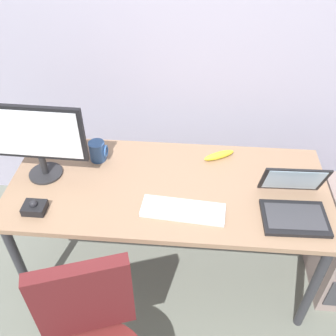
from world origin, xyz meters
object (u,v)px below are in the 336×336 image
(keyboard, at_px, (183,210))
(coffee_mug, at_px, (98,151))
(banana, at_px, (219,155))
(monitor_main, at_px, (36,137))
(laptop, at_px, (294,204))
(trackball_mouse, at_px, (35,207))

(keyboard, xyz_separation_m, coffee_mug, (-0.50, 0.37, 0.04))
(coffee_mug, bearing_deg, banana, 5.49)
(coffee_mug, distance_m, banana, 0.69)
(monitor_main, distance_m, banana, 1.00)
(laptop, height_order, banana, laptop)
(keyboard, height_order, trackball_mouse, trackball_mouse)
(monitor_main, xyz_separation_m, banana, (0.95, 0.22, -0.23))
(keyboard, relative_size, laptop, 1.31)
(laptop, xyz_separation_m, coffee_mug, (-1.04, 0.32, 0.01))
(laptop, bearing_deg, monitor_main, 172.77)
(trackball_mouse, bearing_deg, monitor_main, 97.77)
(keyboard, bearing_deg, coffee_mug, 143.69)
(monitor_main, relative_size, laptop, 1.61)
(trackball_mouse, distance_m, coffee_mug, 0.48)
(monitor_main, height_order, trackball_mouse, monitor_main)
(keyboard, height_order, banana, banana)
(trackball_mouse, relative_size, banana, 0.58)
(keyboard, relative_size, coffee_mug, 3.60)
(keyboard, bearing_deg, banana, 67.05)
(keyboard, relative_size, banana, 2.21)
(monitor_main, height_order, keyboard, monitor_main)
(monitor_main, relative_size, trackball_mouse, 4.68)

